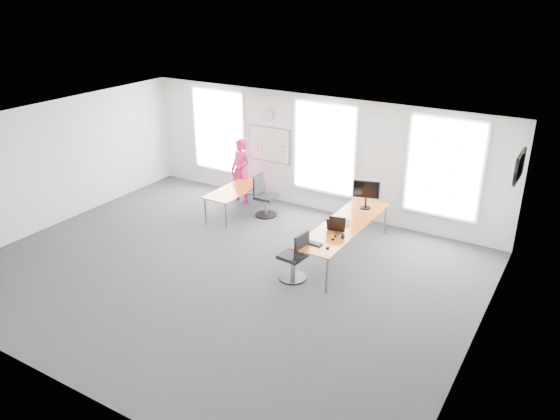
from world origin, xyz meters
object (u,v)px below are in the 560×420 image
Objects in this scene: chair_left at (264,198)px; desk_left at (236,191)px; person at (241,171)px; keyboard at (312,243)px; desk_right at (344,226)px; monitor at (366,192)px; headphones at (339,236)px; chair_right at (295,259)px.

desk_left is at bearing 110.49° from chair_left.
person is at bearing 63.09° from chair_left.
keyboard is (3.57, -2.67, -0.09)m from person.
monitor is at bearing 87.44° from desk_right.
chair_left is 5.35× the size of headphones.
chair_left reaches higher than chair_right.
desk_left is 1.78× the size of chair_left.
desk_left is 0.73m from chair_left.
headphones reaches higher than desk_right.
desk_left is at bearing 170.15° from monitor.
person is at bearing 158.21° from desk_right.
person is 4.50m from headphones.
monitor reaches higher than headphones.
chair_left reaches higher than desk_left.
monitor reaches higher than keyboard.
headphones is at bearing -122.69° from chair_left.
chair_right is 0.47m from keyboard.
headphones is (0.61, 0.73, 0.36)m from chair_right.
headphones is at bearing -21.81° from desk_left.
headphones reaches higher than desk_left.
desk_left is 3.47m from monitor.
chair_right is (2.96, -2.16, -0.17)m from desk_left.
chair_left is at bearing 165.55° from monitor.
person reaches higher than keyboard.
keyboard is 0.62m from headphones.
monitor reaches higher than desk_left.
chair_left is 2.33× the size of keyboard.
monitor reaches higher than desk_right.
desk_right is 16.03× the size of headphones.
keyboard is 2.30× the size of headphones.
monitor is (2.75, 0.01, 0.71)m from chair_left.
person is 3.82m from monitor.
desk_right is at bearing -113.00° from chair_left.
chair_right is (-0.41, -1.41, -0.26)m from desk_right.
person is (-3.73, 1.49, 0.15)m from desk_right.
desk_left is 3.67m from chair_right.
chair_left is at bearing 145.26° from keyboard.
desk_left is (-3.37, 0.74, -0.09)m from desk_right.
person reaches higher than desk_left.
desk_right is at bearing 106.86° from headphones.
keyboard reaches higher than desk_left.
headphones is (3.94, -2.18, -0.05)m from person.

